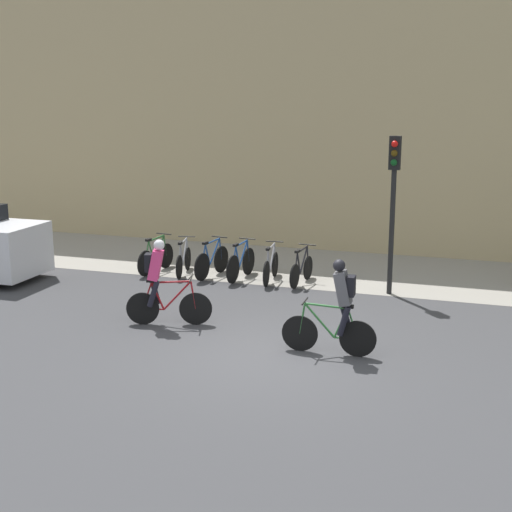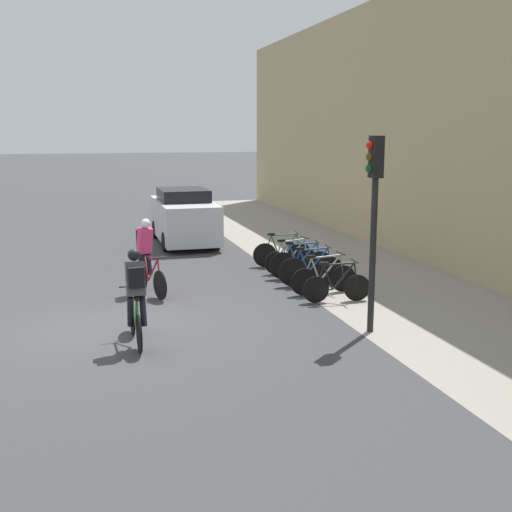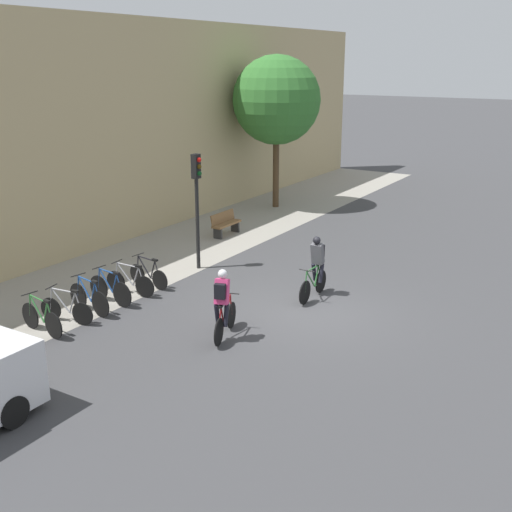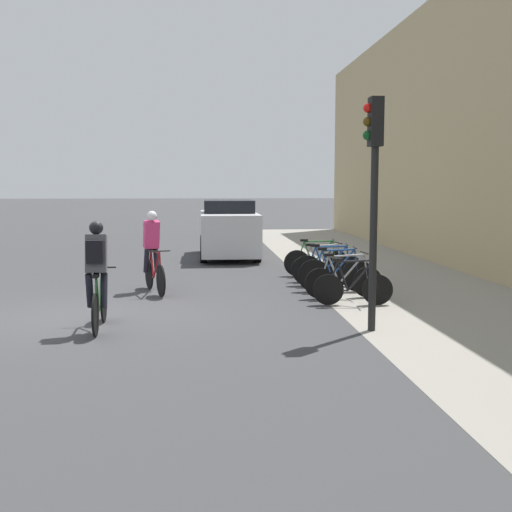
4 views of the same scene
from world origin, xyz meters
name	(u,v)px [view 3 (image 3 of 4)]	position (x,y,z in m)	size (l,w,h in m)	color
ground	(308,311)	(0.00, 0.00, 0.00)	(200.00, 200.00, 0.00)	#3D3D3F
kerb_strip	(121,270)	(0.00, 6.75, 0.00)	(44.00, 4.50, 0.01)	gray
building_facade	(55,140)	(0.00, 9.30, 3.98)	(44.00, 0.60, 7.97)	tan
cyclist_pink	(223,303)	(-2.68, 0.94, 0.95)	(1.69, 0.65, 1.78)	black
cyclist_grey	(316,265)	(1.12, 0.35, 0.95)	(1.74, 0.46, 1.78)	black
parked_bike_0	(42,318)	(-4.73, 4.94, 0.40)	(0.46, 1.66, 0.97)	black
parked_bike_1	(66,309)	(-3.93, 4.94, 0.38)	(0.46, 1.57, 0.94)	black
parked_bike_2	(89,298)	(-3.14, 4.94, 0.41)	(0.46, 1.67, 0.99)	black
parked_bike_3	(110,289)	(-2.34, 4.94, 0.41)	(0.46, 1.67, 0.99)	black
parked_bike_4	(130,282)	(-1.54, 4.94, 0.39)	(0.46, 1.67, 0.95)	black
parked_bike_5	(148,275)	(-0.75, 4.94, 0.38)	(0.46, 1.56, 0.94)	black
traffic_light_pole	(197,191)	(1.45, 4.71, 2.56)	(0.26, 0.30, 3.70)	black
bench	(225,223)	(5.28, 6.26, 0.46)	(1.48, 0.44, 0.89)	brown
street_tree_0	(277,100)	(10.58, 7.08, 4.75)	(3.87, 3.87, 6.70)	#4C3823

